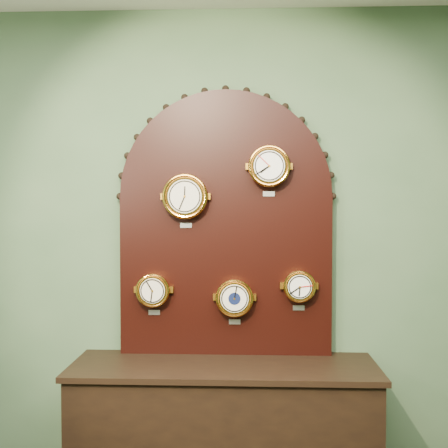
{
  "coord_description": "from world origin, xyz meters",
  "views": [
    {
      "loc": [
        0.13,
        -0.74,
        1.69
      ],
      "look_at": [
        0.0,
        2.25,
        1.58
      ],
      "focal_mm": 45.13,
      "sensor_mm": 36.0,
      "label": 1
    }
  ],
  "objects_px": {
    "roman_clock": "(185,196)",
    "tide_clock": "(299,286)",
    "arabic_clock": "(269,166)",
    "hygrometer": "(153,290)",
    "barometer": "(235,298)",
    "shop_counter": "(224,443)",
    "display_board": "(225,215)"
  },
  "relations": [
    {
      "from": "display_board",
      "to": "hygrometer",
      "type": "bearing_deg",
      "value": -170.79
    },
    {
      "from": "shop_counter",
      "to": "barometer",
      "type": "relative_size",
      "value": 6.09
    },
    {
      "from": "arabic_clock",
      "to": "barometer",
      "type": "bearing_deg",
      "value": 179.9
    },
    {
      "from": "barometer",
      "to": "hygrometer",
      "type": "bearing_deg",
      "value": 179.91
    },
    {
      "from": "display_board",
      "to": "hygrometer",
      "type": "distance_m",
      "value": 0.59
    },
    {
      "from": "shop_counter",
      "to": "hygrometer",
      "type": "bearing_deg",
      "value": 159.12
    },
    {
      "from": "display_board",
      "to": "tide_clock",
      "type": "xyz_separation_m",
      "value": [
        0.41,
        -0.07,
        -0.4
      ]
    },
    {
      "from": "display_board",
      "to": "shop_counter",
      "type": "bearing_deg",
      "value": -90.0
    },
    {
      "from": "arabic_clock",
      "to": "hygrometer",
      "type": "relative_size",
      "value": 1.16
    },
    {
      "from": "shop_counter",
      "to": "hygrometer",
      "type": "relative_size",
      "value": 6.61
    },
    {
      "from": "hygrometer",
      "to": "barometer",
      "type": "relative_size",
      "value": 0.92
    },
    {
      "from": "hygrometer",
      "to": "barometer",
      "type": "height_order",
      "value": "hygrometer"
    },
    {
      "from": "shop_counter",
      "to": "roman_clock",
      "type": "height_order",
      "value": "roman_clock"
    },
    {
      "from": "roman_clock",
      "to": "arabic_clock",
      "type": "distance_m",
      "value": 0.5
    },
    {
      "from": "roman_clock",
      "to": "tide_clock",
      "type": "relative_size",
      "value": 1.31
    },
    {
      "from": "barometer",
      "to": "tide_clock",
      "type": "bearing_deg",
      "value": 0.17
    },
    {
      "from": "arabic_clock",
      "to": "roman_clock",
      "type": "bearing_deg",
      "value": -179.93
    },
    {
      "from": "roman_clock",
      "to": "hygrometer",
      "type": "relative_size",
      "value": 1.25
    },
    {
      "from": "roman_clock",
      "to": "tide_clock",
      "type": "bearing_deg",
      "value": 0.17
    },
    {
      "from": "roman_clock",
      "to": "tide_clock",
      "type": "xyz_separation_m",
      "value": [
        0.64,
        0.0,
        -0.5
      ]
    },
    {
      "from": "shop_counter",
      "to": "hygrometer",
      "type": "xyz_separation_m",
      "value": [
        -0.4,
        0.15,
        0.8
      ]
    },
    {
      "from": "shop_counter",
      "to": "arabic_clock",
      "type": "bearing_deg",
      "value": 32.12
    },
    {
      "from": "roman_clock",
      "to": "arabic_clock",
      "type": "relative_size",
      "value": 1.08
    },
    {
      "from": "roman_clock",
      "to": "barometer",
      "type": "height_order",
      "value": "roman_clock"
    },
    {
      "from": "arabic_clock",
      "to": "tide_clock",
      "type": "relative_size",
      "value": 1.22
    },
    {
      "from": "barometer",
      "to": "tide_clock",
      "type": "height_order",
      "value": "tide_clock"
    },
    {
      "from": "display_board",
      "to": "arabic_clock",
      "type": "relative_size",
      "value": 5.44
    },
    {
      "from": "hygrometer",
      "to": "barometer",
      "type": "xyz_separation_m",
      "value": [
        0.46,
        -0.0,
        -0.04
      ]
    },
    {
      "from": "arabic_clock",
      "to": "tide_clock",
      "type": "distance_m",
      "value": 0.69
    },
    {
      "from": "roman_clock",
      "to": "arabic_clock",
      "type": "xyz_separation_m",
      "value": [
        0.47,
        0.0,
        0.17
      ]
    },
    {
      "from": "roman_clock",
      "to": "barometer",
      "type": "relative_size",
      "value": 1.15
    },
    {
      "from": "hygrometer",
      "to": "arabic_clock",
      "type": "bearing_deg",
      "value": -0.09
    }
  ]
}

